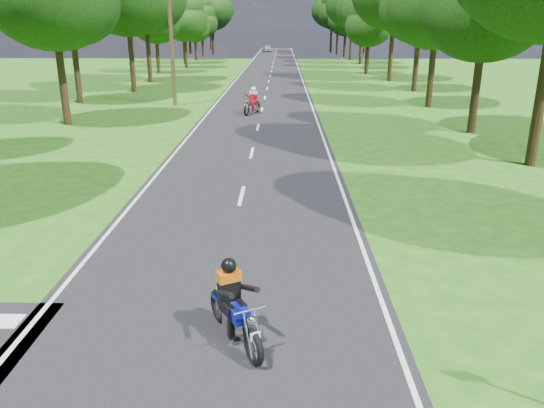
{
  "coord_description": "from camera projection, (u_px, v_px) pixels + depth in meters",
  "views": [
    {
      "loc": [
        1.29,
        -8.23,
        5.26
      ],
      "look_at": [
        1.06,
        4.0,
        1.1
      ],
      "focal_mm": 35.0,
      "sensor_mm": 36.0,
      "label": 1
    }
  ],
  "objects": [
    {
      "name": "main_road",
      "position": [
        270.0,
        76.0,
        56.83
      ],
      "size": [
        7.0,
        140.0,
        0.02
      ],
      "primitive_type": "cube",
      "color": "black",
      "rests_on": "ground"
    },
    {
      "name": "road_markings",
      "position": [
        268.0,
        77.0,
        55.05
      ],
      "size": [
        7.4,
        140.0,
        0.01
      ],
      "color": "silver",
      "rests_on": "main_road"
    },
    {
      "name": "rider_far_red",
      "position": [
        252.0,
        100.0,
        32.36
      ],
      "size": [
        1.3,
        2.08,
        1.64
      ],
      "primitive_type": null,
      "rotation": [
        0.0,
        0.0,
        -0.36
      ],
      "color": "maroon",
      "rests_on": "main_road"
    },
    {
      "name": "distant_car",
      "position": [
        267.0,
        48.0,
        105.1
      ],
      "size": [
        2.33,
        4.17,
        1.34
      ],
      "primitive_type": "imported",
      "rotation": [
        0.0,
        0.0,
        0.2
      ],
      "color": "silver",
      "rests_on": "main_road"
    },
    {
      "name": "rider_near_blue",
      "position": [
        234.0,
        303.0,
        9.01
      ],
      "size": [
        1.39,
        1.86,
        1.5
      ],
      "primitive_type": null,
      "rotation": [
        0.0,
        0.0,
        0.5
      ],
      "color": "navy",
      "rests_on": "main_road"
    },
    {
      "name": "telegraph_pole",
      "position": [
        172.0,
        43.0,
        34.8
      ],
      "size": [
        1.2,
        0.26,
        8.0
      ],
      "color": "#382616",
      "rests_on": "ground"
    },
    {
      "name": "ground",
      "position": [
        209.0,
        333.0,
        9.5
      ],
      "size": [
        160.0,
        160.0,
        0.0
      ],
      "primitive_type": "plane",
      "color": "#195413",
      "rests_on": "ground"
    }
  ]
}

